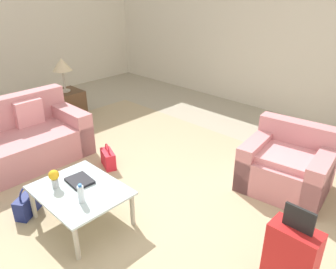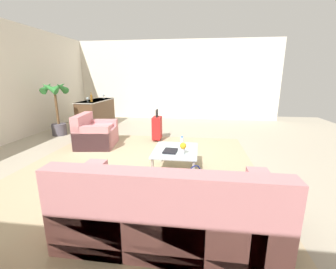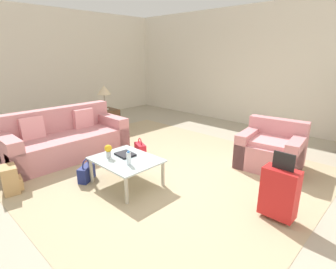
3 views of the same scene
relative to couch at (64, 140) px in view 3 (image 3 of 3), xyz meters
The scene contains 16 objects.
ground_plane 2.30m from the couch, 15.25° to the left, with size 12.00×12.00×0.00m, color #A89E89.
wall_back 5.30m from the couch, 64.73° to the left, with size 10.24×0.12×3.10m, color silver.
wall_left 3.18m from the couch, 168.15° to the left, with size 0.12×8.00×3.10m, color silver.
area_rug 1.81m from the couch, 26.56° to the left, with size 5.20×4.40×0.01m, color tan.
couch is the anchor object (origin of this frame).
armchair 3.83m from the couch, 36.22° to the left, with size 1.10×0.98×0.81m.
coffee_table 1.80m from the couch, ahead, with size 0.97×0.78×0.41m.
water_bottle 2.01m from the couch, ahead, with size 0.06×0.06×0.20m.
coffee_table_book 1.69m from the couch, ahead, with size 0.28×0.23×0.03m, color black.
flower_vase 1.60m from the couch, ahead, with size 0.11×0.11×0.21m.
side_table 1.89m from the couch, 122.00° to the left, with size 0.54×0.54×0.52m, color #513823.
table_lamp 2.01m from the couch, 122.00° to the left, with size 0.35×0.35×0.62m.
suitcase_red 3.88m from the couch, 11.89° to the left, with size 0.40×0.22×0.85m.
handbag_red 1.47m from the couch, 43.29° to the left, with size 0.35×0.25×0.36m.
handbag_navy 1.29m from the couch, 11.87° to the right, with size 0.29×0.35×0.36m.
backpack_tan 1.44m from the couch, 56.02° to the right, with size 0.33×0.29×0.40m.
Camera 3 is at (2.54, -2.67, 1.91)m, focal length 28.00 mm.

